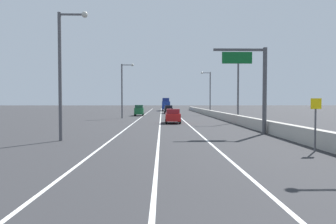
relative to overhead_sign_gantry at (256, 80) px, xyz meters
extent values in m
plane|color=#2D2D30|center=(-6.45, 40.71, -4.73)|extent=(320.00, 320.00, 0.00)
cube|color=silver|center=(-11.95, 31.71, -4.73)|extent=(0.16, 130.00, 0.00)
cube|color=silver|center=(-8.45, 31.71, -4.73)|extent=(0.16, 130.00, 0.00)
cube|color=silver|center=(-4.95, 31.71, -4.73)|extent=(0.16, 130.00, 0.00)
cube|color=#B2ADA3|center=(1.34, 16.71, -4.18)|extent=(0.60, 120.00, 1.10)
cylinder|color=#47474C|center=(0.74, 0.02, -0.98)|extent=(0.36, 0.36, 7.50)
cube|color=#47474C|center=(-1.51, 0.02, 2.57)|extent=(4.50, 0.20, 0.20)
cube|color=#0C5923|center=(-1.73, -0.10, 1.87)|extent=(2.60, 0.10, 1.00)
cylinder|color=#4C4C51|center=(0.44, -9.26, -3.53)|extent=(0.10, 0.10, 2.40)
cube|color=yellow|center=(0.44, -9.30, -2.03)|extent=(0.60, 0.04, 0.60)
cylinder|color=#4C4C51|center=(2.00, 14.10, -0.15)|extent=(0.24, 0.24, 9.15)
cube|color=#4C4C51|center=(1.10, 14.10, 4.28)|extent=(1.80, 0.12, 0.12)
sphere|color=beige|center=(0.20, 14.10, 4.28)|extent=(0.44, 0.44, 0.44)
cylinder|color=#4C4C51|center=(2.18, 38.52, -0.15)|extent=(0.24, 0.24, 9.15)
cube|color=#4C4C51|center=(1.28, 38.52, 4.28)|extent=(1.80, 0.12, 0.12)
sphere|color=beige|center=(0.38, 38.52, 4.28)|extent=(0.44, 0.44, 0.44)
cylinder|color=#4C4C51|center=(-15.50, -4.32, -0.15)|extent=(0.24, 0.24, 9.15)
cube|color=#4C4C51|center=(-14.60, -4.32, 4.28)|extent=(1.80, 0.12, 0.12)
sphere|color=beige|center=(-13.70, -4.32, 4.28)|extent=(0.44, 0.44, 0.44)
cylinder|color=#4C4C51|center=(-14.99, 24.98, -0.15)|extent=(0.24, 0.24, 9.15)
cube|color=#4C4C51|center=(-14.09, 24.98, 4.28)|extent=(1.80, 0.12, 0.12)
sphere|color=beige|center=(-13.19, 24.98, 4.28)|extent=(0.44, 0.44, 0.44)
cube|color=black|center=(-6.66, 45.17, -3.88)|extent=(2.02, 4.35, 1.01)
cube|color=black|center=(-6.65, 44.74, -3.07)|extent=(1.72, 1.98, 0.60)
cylinder|color=black|center=(-7.58, 46.84, -4.39)|extent=(0.24, 0.69, 0.68)
cylinder|color=black|center=(-5.86, 46.90, -4.39)|extent=(0.24, 0.69, 0.68)
cylinder|color=black|center=(-7.47, 43.45, -4.39)|extent=(0.24, 0.69, 0.68)
cylinder|color=black|center=(-5.75, 43.51, -4.39)|extent=(0.24, 0.69, 0.68)
cube|color=#196033|center=(-12.77, 34.07, -3.78)|extent=(1.79, 4.12, 1.21)
cube|color=#1C4633|center=(-12.77, 33.66, -2.88)|extent=(1.55, 1.87, 0.60)
cylinder|color=black|center=(-13.58, 35.65, -4.39)|extent=(0.23, 0.68, 0.68)
cylinder|color=black|center=(-12.02, 35.67, -4.39)|extent=(0.23, 0.68, 0.68)
cylinder|color=black|center=(-13.53, 32.46, -4.39)|extent=(0.23, 0.68, 0.68)
cylinder|color=black|center=(-11.97, 32.48, -4.39)|extent=(0.23, 0.68, 0.68)
cube|color=red|center=(-6.81, 13.22, -3.92)|extent=(1.89, 4.35, 0.93)
cube|color=maroon|center=(-6.80, 12.79, -3.16)|extent=(1.66, 1.96, 0.60)
cylinder|color=black|center=(-7.67, 14.94, -4.39)|extent=(0.22, 0.68, 0.68)
cylinder|color=black|center=(-5.95, 14.95, -4.39)|extent=(0.22, 0.68, 0.68)
cylinder|color=black|center=(-7.66, 11.49, -4.39)|extent=(0.22, 0.68, 0.68)
cylinder|color=black|center=(-5.94, 11.50, -4.39)|extent=(0.22, 0.68, 0.68)
cube|color=navy|center=(-6.99, 66.49, -3.04)|extent=(2.40, 8.85, 2.37)
cube|color=navy|center=(-6.99, 68.43, -1.31)|extent=(2.11, 1.95, 1.10)
cylinder|color=black|center=(-8.11, 70.21, -4.23)|extent=(0.22, 1.00, 1.00)
cylinder|color=black|center=(-5.87, 70.21, -4.23)|extent=(0.22, 1.00, 1.00)
cylinder|color=black|center=(-8.11, 62.76, -4.23)|extent=(0.22, 1.00, 1.00)
cylinder|color=black|center=(-5.87, 62.76, -4.23)|extent=(0.22, 1.00, 1.00)
camera|label=1|loc=(-8.21, -25.95, -1.91)|focal=32.07mm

